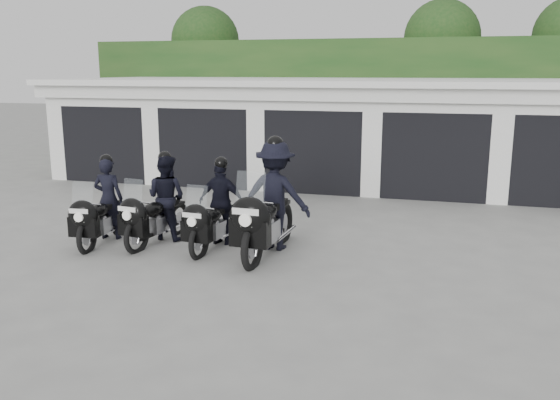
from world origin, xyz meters
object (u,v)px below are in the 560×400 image
(police_bike_c, at_px, (218,208))
(police_bike_d, at_px, (272,202))
(police_bike_a, at_px, (102,207))
(police_bike_b, at_px, (161,203))

(police_bike_c, distance_m, police_bike_d, 1.07)
(police_bike_c, bearing_deg, police_bike_d, 2.80)
(police_bike_c, relative_size, police_bike_d, 0.80)
(police_bike_a, bearing_deg, police_bike_b, 14.71)
(police_bike_c, bearing_deg, police_bike_b, -176.14)
(police_bike_a, xyz_separation_m, police_bike_b, (1.04, 0.38, 0.07))
(police_bike_a, relative_size, police_bike_b, 0.97)
(police_bike_b, relative_size, police_bike_d, 0.82)
(police_bike_b, relative_size, police_bike_c, 1.03)
(police_bike_a, distance_m, police_bike_c, 2.24)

